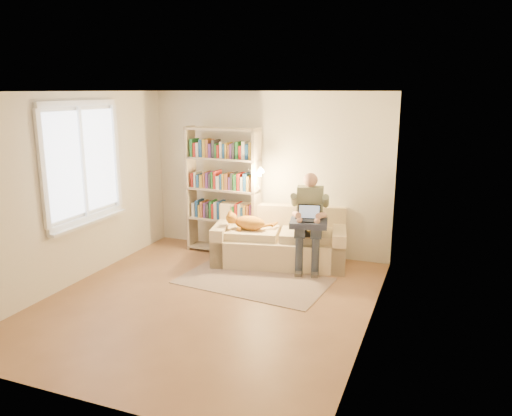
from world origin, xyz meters
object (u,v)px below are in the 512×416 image
at_px(laptop, 308,216).
at_px(person, 309,216).
at_px(sofa, 280,243).
at_px(bookshelf, 223,184).
at_px(cat, 247,222).

bearing_deg(laptop, person, 84.41).
xyz_separation_m(sofa, bookshelf, (-1.03, 0.16, 0.82)).
bearing_deg(laptop, sofa, 147.86).
xyz_separation_m(sofa, person, (0.47, -0.06, 0.49)).
xyz_separation_m(person, laptop, (0.01, -0.12, 0.02)).
xyz_separation_m(cat, bookshelf, (-0.58, 0.38, 0.48)).
height_order(sofa, bookshelf, bookshelf).
relative_size(sofa, bookshelf, 1.04).
relative_size(laptop, bookshelf, 0.18).
distance_m(laptop, bookshelf, 1.58).
bearing_deg(laptop, bookshelf, 155.48).
relative_size(person, cat, 2.02).
distance_m(sofa, person, 0.69).
bearing_deg(cat, sofa, 14.73).
height_order(person, bookshelf, bookshelf).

